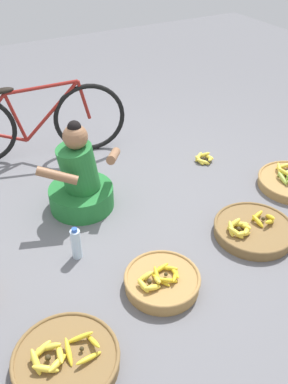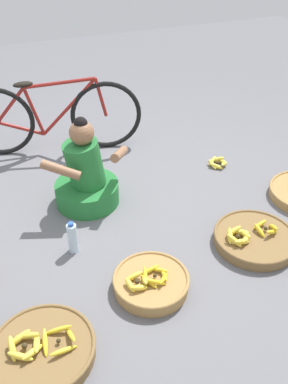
% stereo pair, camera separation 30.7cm
% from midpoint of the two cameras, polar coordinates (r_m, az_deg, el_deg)
% --- Properties ---
extents(ground_plane, '(10.00, 10.00, 0.00)m').
position_cam_midpoint_polar(ground_plane, '(3.42, 1.34, -3.04)').
color(ground_plane, slate).
extents(vendor_woman_front, '(0.74, 0.52, 0.77)m').
position_cam_midpoint_polar(vendor_woman_front, '(3.43, -5.24, 1.89)').
color(vendor_woman_front, '#237233').
rests_on(vendor_woman_front, ground).
extents(bicycle_leaning, '(1.67, 0.44, 0.73)m').
position_cam_midpoint_polar(bicycle_leaning, '(4.16, -10.13, 9.74)').
color(bicycle_leaning, black).
rests_on(bicycle_leaning, ground).
extents(banana_basket_mid_left, '(0.50, 0.50, 0.16)m').
position_cam_midpoint_polar(banana_basket_mid_left, '(2.82, 4.11, -12.07)').
color(banana_basket_mid_left, '#A87F47').
rests_on(banana_basket_mid_left, ground).
extents(banana_basket_near_bicycle, '(0.60, 0.60, 0.16)m').
position_cam_midpoint_polar(banana_basket_near_bicycle, '(3.27, 17.17, -6.04)').
color(banana_basket_near_bicycle, brown).
rests_on(banana_basket_near_bicycle, ground).
extents(banana_basket_front_left, '(0.59, 0.59, 0.16)m').
position_cam_midpoint_polar(banana_basket_front_left, '(2.54, -9.86, -20.28)').
color(banana_basket_front_left, brown).
rests_on(banana_basket_front_left, ground).
extents(loose_bananas_back_right, '(0.20, 0.20, 0.08)m').
position_cam_midpoint_polar(loose_bananas_back_right, '(4.10, 11.93, 3.79)').
color(loose_bananas_back_right, yellow).
rests_on(loose_bananas_back_right, ground).
extents(water_bottle, '(0.07, 0.07, 0.26)m').
position_cam_midpoint_polar(water_bottle, '(3.04, -6.69, -6.24)').
color(water_bottle, silver).
rests_on(water_bottle, ground).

